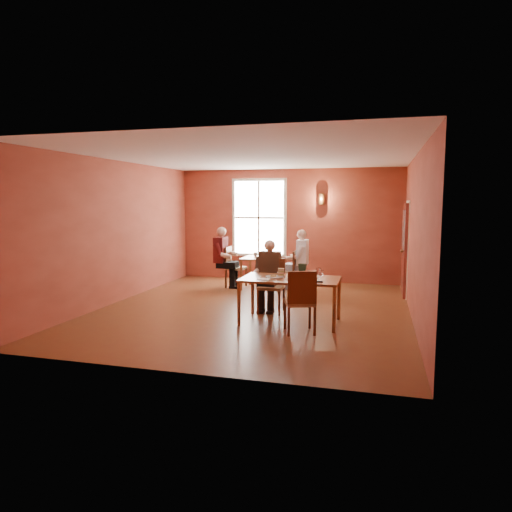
% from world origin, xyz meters
% --- Properties ---
extents(ground, '(6.00, 7.00, 0.01)m').
position_xyz_m(ground, '(0.00, 0.00, 0.00)').
color(ground, brown).
rests_on(ground, ground).
extents(wall_back, '(6.00, 0.04, 3.00)m').
position_xyz_m(wall_back, '(0.00, 3.50, 1.50)').
color(wall_back, brown).
rests_on(wall_back, ground).
extents(wall_front, '(6.00, 0.04, 3.00)m').
position_xyz_m(wall_front, '(0.00, -3.50, 1.50)').
color(wall_front, brown).
rests_on(wall_front, ground).
extents(wall_left, '(0.04, 7.00, 3.00)m').
position_xyz_m(wall_left, '(-3.00, 0.00, 1.50)').
color(wall_left, brown).
rests_on(wall_left, ground).
extents(wall_right, '(0.04, 7.00, 3.00)m').
position_xyz_m(wall_right, '(3.00, 0.00, 1.50)').
color(wall_right, brown).
rests_on(wall_right, ground).
extents(ceiling, '(6.00, 7.00, 0.04)m').
position_xyz_m(ceiling, '(0.00, 0.00, 3.00)').
color(ceiling, white).
rests_on(ceiling, wall_back).
extents(window, '(1.36, 0.10, 1.96)m').
position_xyz_m(window, '(-0.80, 3.45, 1.70)').
color(window, white).
rests_on(window, wall_back).
extents(door, '(0.12, 1.04, 2.10)m').
position_xyz_m(door, '(2.94, 2.30, 1.05)').
color(door, maroon).
rests_on(door, ground).
extents(wall_sconce, '(0.16, 0.16, 0.28)m').
position_xyz_m(wall_sconce, '(0.90, 3.40, 2.20)').
color(wall_sconce, brown).
rests_on(wall_sconce, wall_back).
extents(main_table, '(1.71, 0.96, 0.80)m').
position_xyz_m(main_table, '(0.89, -0.79, 0.40)').
color(main_table, brown).
rests_on(main_table, ground).
extents(chair_diner_main, '(0.46, 0.46, 1.04)m').
position_xyz_m(chair_diner_main, '(0.39, -0.14, 0.52)').
color(chair_diner_main, '#622815').
rests_on(chair_diner_main, ground).
extents(diner_main, '(0.54, 0.54, 1.34)m').
position_xyz_m(diner_main, '(0.39, -0.17, 0.67)').
color(diner_main, black).
rests_on(diner_main, ground).
extents(chair_empty, '(0.59, 0.59, 1.05)m').
position_xyz_m(chair_empty, '(1.16, -1.34, 0.52)').
color(chair_empty, '#552C1D').
rests_on(chair_empty, ground).
extents(plate_food, '(0.42, 0.42, 0.04)m').
position_xyz_m(plate_food, '(0.61, -0.80, 0.82)').
color(plate_food, silver).
rests_on(plate_food, main_table).
extents(sandwich, '(0.12, 0.12, 0.13)m').
position_xyz_m(sandwich, '(0.70, -0.68, 0.86)').
color(sandwich, '#DEAA5C').
rests_on(sandwich, main_table).
extents(goblet_a, '(0.10, 0.10, 0.20)m').
position_xyz_m(goblet_a, '(1.38, -0.68, 0.90)').
color(goblet_a, silver).
rests_on(goblet_a, main_table).
extents(goblet_b, '(0.09, 0.09, 0.20)m').
position_xyz_m(goblet_b, '(1.46, -0.95, 0.90)').
color(goblet_b, white).
rests_on(goblet_b, main_table).
extents(goblet_c, '(0.09, 0.09, 0.20)m').
position_xyz_m(goblet_c, '(1.23, -0.99, 0.90)').
color(goblet_c, white).
rests_on(goblet_c, main_table).
extents(menu_stand, '(0.15, 0.11, 0.23)m').
position_xyz_m(menu_stand, '(1.07, -0.54, 0.92)').
color(menu_stand, '#19311F').
rests_on(menu_stand, main_table).
extents(knife, '(0.21, 0.02, 0.00)m').
position_xyz_m(knife, '(0.81, -1.02, 0.80)').
color(knife, silver).
rests_on(knife, main_table).
extents(napkin, '(0.22, 0.22, 0.01)m').
position_xyz_m(napkin, '(0.47, -1.03, 0.80)').
color(napkin, white).
rests_on(napkin, main_table).
extents(sunglasses, '(0.14, 0.05, 0.02)m').
position_xyz_m(sunglasses, '(1.43, -1.06, 0.81)').
color(sunglasses, black).
rests_on(sunglasses, main_table).
extents(second_table, '(0.88, 0.88, 0.77)m').
position_xyz_m(second_table, '(-0.41, 2.20, 0.39)').
color(second_table, brown).
rests_on(second_table, ground).
extents(chair_diner_white, '(0.42, 0.42, 0.96)m').
position_xyz_m(chair_diner_white, '(0.24, 2.20, 0.48)').
color(chair_diner_white, '#492719').
rests_on(chair_diner_white, ground).
extents(diner_white, '(0.57, 0.57, 1.42)m').
position_xyz_m(diner_white, '(0.27, 2.20, 0.71)').
color(diner_white, silver).
rests_on(diner_white, ground).
extents(chair_diner_maroon, '(0.45, 0.45, 1.01)m').
position_xyz_m(chair_diner_maroon, '(-1.06, 2.20, 0.51)').
color(chair_diner_maroon, '#4D2D15').
rests_on(chair_diner_maroon, ground).
extents(diner_maroon, '(0.58, 0.58, 1.46)m').
position_xyz_m(diner_maroon, '(-1.09, 2.20, 0.73)').
color(diner_maroon, '#5F1010').
rests_on(diner_maroon, ground).
extents(cup_a, '(0.14, 0.14, 0.11)m').
position_xyz_m(cup_a, '(-0.26, 2.13, 0.83)').
color(cup_a, silver).
rests_on(cup_a, second_table).
extents(cup_b, '(0.12, 0.12, 0.10)m').
position_xyz_m(cup_b, '(-0.60, 2.36, 0.82)').
color(cup_b, silver).
rests_on(cup_b, second_table).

